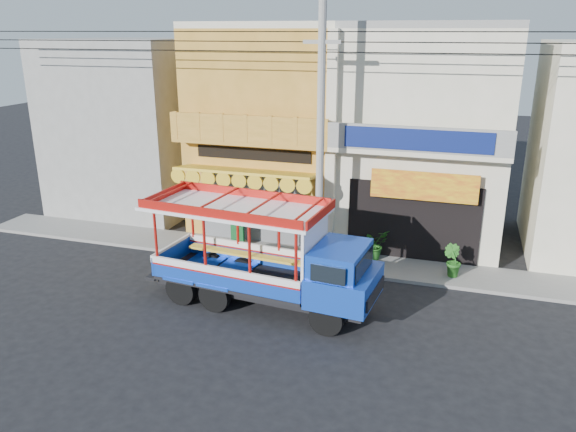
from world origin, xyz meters
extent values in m
plane|color=black|center=(0.00, 0.00, 0.00)|extent=(90.00, 90.00, 0.00)
cube|color=slate|center=(0.00, 4.00, 0.06)|extent=(30.00, 2.00, 0.12)
cube|color=#B17C27|center=(-4.00, 8.00, 4.00)|extent=(6.00, 6.00, 8.00)
cube|color=#595B5E|center=(-4.00, 4.98, 1.40)|extent=(4.20, 0.10, 2.60)
cube|color=gold|center=(-4.00, 4.25, 3.05)|extent=(5.20, 1.50, 0.31)
cube|color=#B17C27|center=(-4.00, 4.65, 4.05)|extent=(6.00, 0.70, 0.18)
cube|color=#B17C27|center=(-4.00, 4.35, 4.60)|extent=(6.00, 0.12, 0.95)
cube|color=black|center=(-4.00, 4.97, 3.55)|extent=(4.50, 0.04, 0.45)
cube|color=beige|center=(-4.00, 8.00, 8.12)|extent=(6.00, 6.00, 0.24)
cube|color=beige|center=(2.00, 8.00, 4.00)|extent=(6.00, 6.00, 8.00)
cube|color=black|center=(2.00, 4.98, 1.50)|extent=(4.60, 0.12, 2.80)
cube|color=yellow|center=(2.30, 4.70, 2.90)|extent=(3.60, 0.05, 1.00)
cube|color=beige|center=(2.00, 4.65, 4.05)|extent=(6.00, 0.70, 0.18)
cube|color=gray|center=(2.00, 4.35, 4.55)|extent=(6.00, 0.12, 0.85)
cube|color=navy|center=(2.00, 4.28, 4.55)|extent=(4.80, 0.06, 0.70)
cube|color=gray|center=(2.00, 8.00, 8.12)|extent=(6.00, 6.00, 0.24)
cube|color=beige|center=(-1.00, 4.85, 4.00)|extent=(0.35, 0.30, 8.00)
cube|color=gray|center=(-11.00, 8.00, 3.80)|extent=(6.00, 6.00, 7.60)
cylinder|color=gray|center=(-1.00, 3.30, 4.50)|extent=(0.26, 0.26, 9.00)
cube|color=gray|center=(-1.00, 3.30, 7.60)|extent=(1.20, 0.12, 0.12)
cylinder|color=black|center=(0.00, 3.30, 7.30)|extent=(28.00, 0.04, 0.04)
cylinder|color=black|center=(0.00, 3.30, 7.60)|extent=(28.00, 0.04, 0.04)
cylinder|color=black|center=(0.00, 3.30, 7.90)|extent=(28.00, 0.04, 0.04)
cylinder|color=black|center=(0.34, -0.94, 0.49)|extent=(0.99, 0.36, 0.97)
cylinder|color=black|center=(0.51, 0.90, 0.49)|extent=(0.99, 0.36, 0.97)
cylinder|color=black|center=(-3.14, -0.61, 0.49)|extent=(0.99, 0.36, 0.97)
cylinder|color=black|center=(-2.96, 1.23, 0.49)|extent=(0.99, 0.36, 0.97)
cylinder|color=black|center=(-4.30, -0.50, 0.49)|extent=(0.99, 0.36, 0.97)
cylinder|color=black|center=(-4.12, 1.34, 0.49)|extent=(0.99, 0.36, 0.97)
cube|color=black|center=(-1.89, 0.20, 0.58)|extent=(6.64, 2.21, 0.27)
cube|color=#1240C1|center=(0.62, -0.04, 1.12)|extent=(1.94, 2.29, 0.87)
cube|color=#1240C1|center=(0.47, -0.03, 1.89)|extent=(1.54, 2.08, 0.73)
cube|color=black|center=(1.15, -0.09, 1.84)|extent=(0.22, 1.71, 0.53)
cube|color=black|center=(-2.69, 0.27, 0.78)|extent=(4.98, 2.58, 0.12)
cube|color=#1240C1|center=(-2.79, -0.75, 1.12)|extent=(4.79, 0.53, 0.58)
cube|color=white|center=(-2.79, -0.75, 1.38)|extent=(4.79, 0.54, 0.21)
cube|color=#1240C1|center=(-2.59, 1.30, 1.12)|extent=(4.79, 0.53, 0.58)
cube|color=white|center=(-2.59, 1.30, 1.38)|extent=(4.79, 0.54, 0.21)
cylinder|color=#A9130D|center=(-5.03, -0.52, 2.18)|extent=(0.10, 0.10, 1.55)
cylinder|color=#A9130D|center=(-4.84, 1.49, 2.18)|extent=(0.10, 0.10, 1.55)
cube|color=white|center=(-0.28, 0.04, 1.87)|extent=(0.26, 1.96, 2.18)
cube|color=white|center=(-2.78, 0.28, 2.96)|extent=(5.58, 2.88, 0.10)
cube|color=#A9130D|center=(-2.78, 0.28, 3.13)|extent=(5.38, 2.76, 0.25)
cube|color=black|center=(-4.43, 4.29, 0.17)|extent=(0.62, 0.48, 0.10)
cube|color=#0B431B|center=(-4.43, 4.29, 0.67)|extent=(0.64, 0.31, 0.90)
imported|color=#24641C|center=(0.73, 4.52, 0.67)|extent=(1.29, 1.31, 1.10)
imported|color=#24641C|center=(3.47, 3.82, 0.66)|extent=(0.76, 0.72, 1.08)
camera|label=1|loc=(3.44, -14.24, 7.95)|focal=35.00mm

